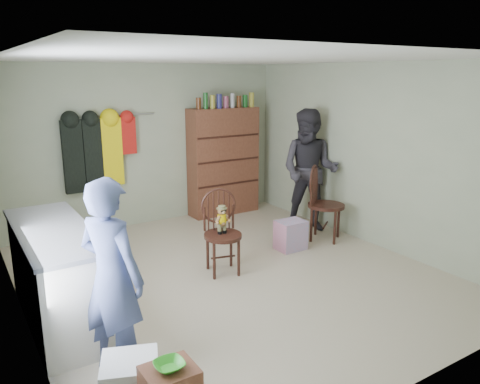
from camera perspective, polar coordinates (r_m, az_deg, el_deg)
ground_plane at (r=5.69m, az=-1.06°, el=-10.07°), size 5.00×5.00×0.00m
room_walls at (r=5.70m, az=-3.93°, el=6.49°), size 5.00×5.00×5.00m
counter at (r=4.87m, az=-21.35°, el=-9.38°), size 0.64×1.86×0.94m
bowl at (r=3.24m, az=-8.62°, el=-20.19°), size 0.20×0.20×0.05m
plastic_tub at (r=3.70m, az=-13.18°, el=-21.77°), size 0.51×0.50×0.38m
chair_front at (r=5.61m, az=-2.28°, el=-4.26°), size 0.55×0.55×1.01m
chair_far at (r=6.80m, az=9.95°, el=-0.97°), size 0.68×0.68×1.09m
striped_bag at (r=6.45m, az=6.19°, el=-5.24°), size 0.38×0.30×0.40m
person_left at (r=3.81m, az=-15.35°, el=-10.10°), size 0.62×0.70×1.61m
person_right at (r=7.15m, az=8.48°, el=2.60°), size 1.08×1.14×1.85m
dresser at (r=7.93m, az=-2.04°, el=3.83°), size 1.20×0.39×2.06m
coat_rack at (r=7.15m, az=-16.96°, el=4.81°), size 1.42×0.12×1.09m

